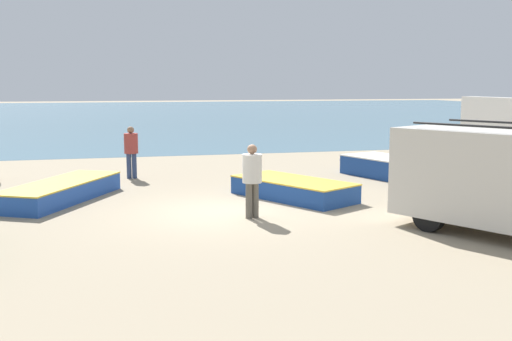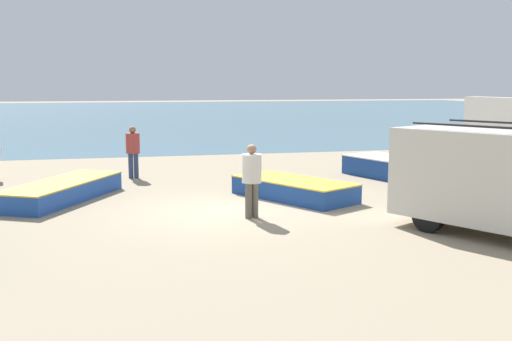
{
  "view_description": "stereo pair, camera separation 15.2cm",
  "coord_description": "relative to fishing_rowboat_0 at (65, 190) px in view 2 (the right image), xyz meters",
  "views": [
    {
      "loc": [
        -2.83,
        -14.3,
        3.16
      ],
      "look_at": [
        0.76,
        0.12,
        1.0
      ],
      "focal_mm": 42.0,
      "sensor_mm": 36.0,
      "label": 1
    },
    {
      "loc": [
        -2.68,
        -14.34,
        3.16
      ],
      "look_at": [
        0.76,
        0.12,
        1.0
      ],
      "focal_mm": 42.0,
      "sensor_mm": 36.0,
      "label": 2
    }
  ],
  "objects": [
    {
      "name": "fishing_rowboat_0",
      "position": [
        0.0,
        0.0,
        0.0
      ],
      "size": [
        3.25,
        5.03,
        0.52
      ],
      "rotation": [
        0.0,
        0.0,
        1.08
      ],
      "color": "#234CA3",
      "rests_on": "ground_plane"
    },
    {
      "name": "fisherman_2",
      "position": [
        1.96,
        3.36,
        0.79
      ],
      "size": [
        0.46,
        0.46,
        1.75
      ],
      "rotation": [
        0.0,
        0.0,
        1.43
      ],
      "color": "navy",
      "rests_on": "ground_plane"
    },
    {
      "name": "ground_plane",
      "position": [
        4.04,
        -2.67,
        -0.26
      ],
      "size": [
        200.0,
        200.0,
        0.0
      ],
      "primitive_type": "plane",
      "color": "gray"
    },
    {
      "name": "sea_water",
      "position": [
        4.04,
        49.33,
        -0.26
      ],
      "size": [
        120.0,
        80.0,
        0.01
      ],
      "primitive_type": "cube",
      "color": "#477084",
      "rests_on": "ground_plane"
    },
    {
      "name": "fishing_rowboat_2",
      "position": [
        10.69,
        1.05,
        0.08
      ],
      "size": [
        3.1,
        5.7,
        0.67
      ],
      "rotation": [
        0.0,
        0.0,
        1.9
      ],
      "color": "navy",
      "rests_on": "ground_plane"
    },
    {
      "name": "fishing_rowboat_3",
      "position": [
        6.11,
        -1.23,
        0.0
      ],
      "size": [
        3.08,
        4.27,
        0.53
      ],
      "rotation": [
        0.0,
        0.0,
        2.08
      ],
      "color": "navy",
      "rests_on": "ground_plane"
    },
    {
      "name": "fisherman_1",
      "position": [
        4.48,
        -3.47,
        0.79
      ],
      "size": [
        0.46,
        0.46,
        1.76
      ],
      "rotation": [
        0.0,
        0.0,
        5.02
      ],
      "color": "#5B564C",
      "rests_on": "ground_plane"
    }
  ]
}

